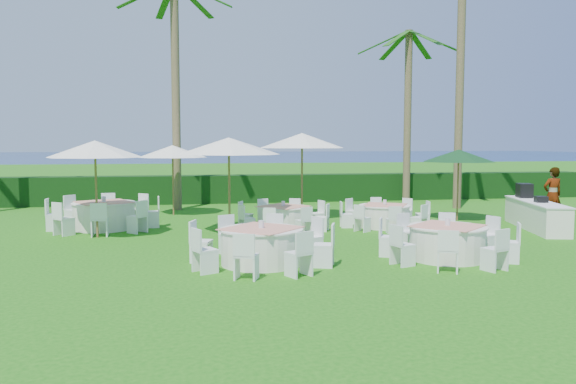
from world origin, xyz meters
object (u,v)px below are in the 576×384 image
Objects in this scene: umbrella_c at (173,151)px; staff_person at (553,195)px; umbrella_b at (229,146)px; banquet_table_b at (261,245)px; banquet_table_d at (104,215)px; banquet_table_e at (283,217)px; umbrella_d at (302,141)px; banquet_table_c at (447,242)px; umbrella_a at (95,149)px; banquet_table_f at (385,215)px; buffet_table at (535,214)px; umbrella_green at (459,156)px.

umbrella_c is 1.39× the size of staff_person.
banquet_table_b is at bearing -84.54° from umbrella_b.
umbrella_c reaches higher than banquet_table_d.
banquet_table_b is at bearing -54.84° from banquet_table_d.
banquet_table_e is 3.44m from umbrella_d.
umbrella_a reaches higher than banquet_table_c.
banquet_table_c is at bearing -28.27° from umbrella_a.
banquet_table_f is at bearing -49.21° from umbrella_d.
banquet_table_b is 4.91m from banquet_table_e.
banquet_table_b is 0.82× the size of buffet_table.
banquet_table_d is at bearing 169.94° from buffet_table.
umbrella_c is 12.22m from buffet_table.
banquet_table_e is 8.98m from staff_person.
umbrella_b is at bearing -173.59° from banquet_table_f.
banquet_table_b is at bearing 23.43° from staff_person.
banquet_table_b is at bearing -108.15° from umbrella_d.
banquet_table_f is 5.83m from staff_person.
umbrella_d reaches higher than staff_person.
umbrella_c is at bearing 109.93° from umbrella_b.
banquet_table_d is 1.13× the size of umbrella_b.
buffet_table is (8.80, 3.48, 0.04)m from banquet_table_b.
banquet_table_e is (-2.89, 4.95, -0.03)m from banquet_table_c.
banquet_table_b is 9.46m from buffet_table.
umbrella_c is at bearing 159.22° from umbrella_d.
umbrella_d is (6.37, 1.31, 2.24)m from banquet_table_d.
banquet_table_f is at bearing 86.82° from banquet_table_c.
banquet_table_d is 1.81× the size of staff_person.
umbrella_b reaches higher than umbrella_a.
umbrella_b reaches higher than banquet_table_e.
umbrella_b is at bearing 176.26° from buffet_table.
banquet_table_f is 0.95× the size of umbrella_b.
banquet_table_c is 1.02× the size of umbrella_b.
banquet_table_c is 1.64× the size of staff_person.
umbrella_a reaches higher than buffet_table.
umbrella_green is at bearing 19.37° from banquet_table_f.
buffet_table reaches higher than banquet_table_d.
banquet_table_d reaches higher than banquet_table_e.
banquet_table_f is 1.13× the size of umbrella_green.
buffet_table is 2.07× the size of staff_person.
banquet_table_f is 8.71m from umbrella_a.
umbrella_green reaches higher than buffet_table.
banquet_table_e is 0.93× the size of umbrella_d.
umbrella_a is 1.09× the size of umbrella_green.
banquet_table_f is at bearing 165.36° from buffet_table.
banquet_table_d is 1.20× the size of banquet_table_e.
banquet_table_b is 4.60m from umbrella_b.
umbrella_green is (9.44, -3.09, -0.12)m from umbrella_c.
staff_person reaches higher than buffet_table.
banquet_table_b is 4.17m from banquet_table_c.
umbrella_b is at bearing -70.07° from umbrella_c.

